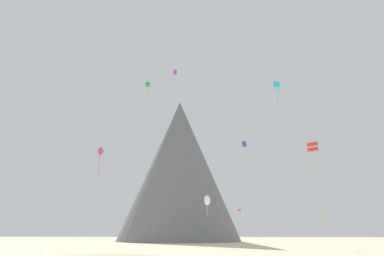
{
  "coord_description": "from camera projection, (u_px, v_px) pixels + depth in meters",
  "views": [
    {
      "loc": [
        1.97,
        -37.13,
        4.08
      ],
      "look_at": [
        -3.89,
        41.21,
        25.36
      ],
      "focal_mm": 35.31,
      "sensor_mm": 36.0,
      "label": 1
    }
  ],
  "objects": [
    {
      "name": "kite_white_low",
      "position": [
        207.0,
        200.0,
        95.37
      ],
      "size": [
        1.96,
        2.2,
        5.04
      ],
      "rotation": [
        0.0,
        0.0,
        5.42
      ],
      "color": "white"
    },
    {
      "name": "kite_gold_low",
      "position": [
        323.0,
        218.0,
        80.67
      ],
      "size": [
        0.81,
        1.12,
        4.65
      ],
      "rotation": [
        0.0,
        0.0,
        3.45
      ],
      "color": "gold"
    },
    {
      "name": "rock_massif",
      "position": [
        178.0,
        178.0,
        146.4
      ],
      "size": [
        61.53,
        61.53,
        54.96
      ],
      "color": "slate",
      "rests_on": "ground_plane"
    },
    {
      "name": "kite_rainbow_low",
      "position": [
        239.0,
        210.0,
        93.79
      ],
      "size": [
        0.86,
        0.88,
        3.19
      ],
      "rotation": [
        0.0,
        0.0,
        6.1
      ],
      "color": "#E5668C"
    },
    {
      "name": "kite_magenta_mid",
      "position": [
        100.0,
        152.0,
        77.0
      ],
      "size": [
        1.05,
        1.56,
        5.67
      ],
      "rotation": [
        0.0,
        0.0,
        4.26
      ],
      "color": "#D1339E"
    },
    {
      "name": "kite_red_mid",
      "position": [
        313.0,
        147.0,
        58.5
      ],
      "size": [
        1.78,
        1.79,
        4.68
      ],
      "rotation": [
        0.0,
        0.0,
        2.44
      ],
      "color": "red"
    },
    {
      "name": "kite_indigo_mid",
      "position": [
        244.0,
        144.0,
        86.54
      ],
      "size": [
        1.1,
        0.41,
        1.49
      ],
      "rotation": [
        0.0,
        0.0,
        5.59
      ],
      "color": "#5138B2"
    },
    {
      "name": "kite_violet_high",
      "position": [
        175.0,
        73.0,
        89.01
      ],
      "size": [
        0.91,
        0.67,
        2.92
      ],
      "rotation": [
        0.0,
        0.0,
        6.12
      ],
      "color": "purple"
    },
    {
      "name": "kite_green_high",
      "position": [
        148.0,
        84.0,
        96.76
      ],
      "size": [
        1.11,
        1.14,
        2.94
      ],
      "rotation": [
        0.0,
        0.0,
        2.88
      ],
      "color": "green"
    },
    {
      "name": "kite_cyan_high",
      "position": [
        277.0,
        85.0,
        83.03
      ],
      "size": [
        1.75,
        1.68,
        5.25
      ],
      "rotation": [
        0.0,
        0.0,
        4.38
      ],
      "color": "#33BCDB"
    }
  ]
}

